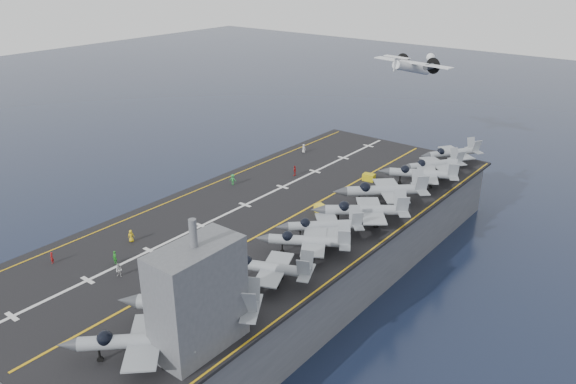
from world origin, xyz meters
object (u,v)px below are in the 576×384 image
Objects in this scene: transport_plane at (412,68)px; island_superstructure at (197,286)px; fighter_jet_0 at (137,340)px; tow_cart_a at (207,275)px.

island_superstructure is at bearing -75.94° from transport_plane.
fighter_jet_0 is 8.46× the size of tow_cart_a.
island_superstructure is 95.58m from transport_plane.
island_superstructure reaches higher than tow_cart_a.
transport_plane is (-14.02, 82.76, 12.90)m from tow_cart_a.
island_superstructure reaches higher than fighter_jet_0.
fighter_jet_0 is 16.43m from tow_cart_a.
tow_cart_a is 84.93m from transport_plane.
fighter_jet_0 is 0.72× the size of transport_plane.
tow_cart_a is 0.09× the size of transport_plane.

